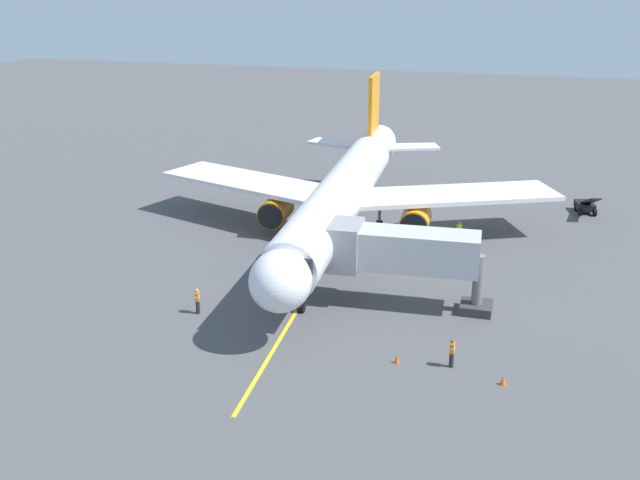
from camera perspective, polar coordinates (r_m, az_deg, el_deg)
name	(u,v)px	position (r m, az deg, el deg)	size (l,w,h in m)	color
ground_plane	(351,236)	(62.00, 2.39, 0.32)	(220.00, 220.00, 0.00)	#4C4C4F
apron_lead_in_line	(322,269)	(55.08, 0.15, -2.22)	(0.24, 40.00, 0.01)	yellow
airplane	(343,194)	(59.52, 1.77, 3.54)	(34.76, 40.33, 11.50)	white
jet_bridge	(391,250)	(48.21, 5.44, -0.80)	(11.47, 3.44, 5.40)	#B7B7BC
ground_crew_marshaller	(452,353)	(42.19, 10.06, -8.47)	(0.28, 0.42, 1.71)	#23232D
ground_crew_wing_walker	(197,301)	(48.36, -9.35, -4.60)	(0.33, 0.45, 1.71)	#23232D
ground_crew_loader	(459,231)	(61.41, 10.58, 0.68)	(0.46, 0.46, 1.71)	#23232D
belt_loader_near_nose	(586,205)	(71.85, 19.66, 2.51)	(2.01, 4.72, 2.32)	black
safety_cone_nose_left	(397,358)	(42.45, 5.91, -9.00)	(0.32, 0.32, 0.55)	#F2590F
safety_cone_nose_right	(503,380)	(41.35, 13.82, -10.36)	(0.32, 0.32, 0.55)	#F2590F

